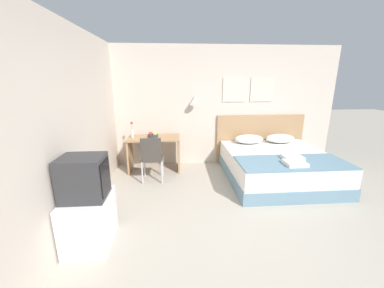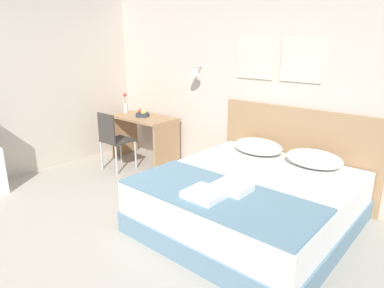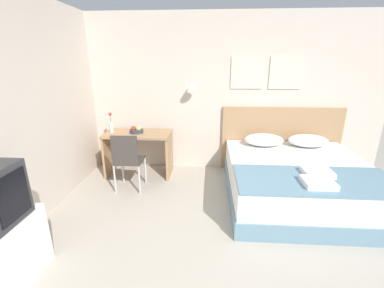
{
  "view_description": "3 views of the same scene",
  "coord_description": "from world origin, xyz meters",
  "px_view_note": "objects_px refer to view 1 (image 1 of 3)",
  "views": [
    {
      "loc": [
        -1.0,
        -2.42,
        1.95
      ],
      "look_at": [
        -0.66,
        2.08,
        0.69
      ],
      "focal_mm": 22.0,
      "sensor_mm": 36.0,
      "label": 1
    },
    {
      "loc": [
        2.71,
        -1.1,
        1.9
      ],
      "look_at": [
        0.06,
        1.96,
        0.69
      ],
      "focal_mm": 32.0,
      "sensor_mm": 36.0,
      "label": 2
    },
    {
      "loc": [
        -0.26,
        -1.58,
        1.89
      ],
      "look_at": [
        -0.49,
        1.92,
        0.75
      ],
      "focal_mm": 24.0,
      "sensor_mm": 36.0,
      "label": 3
    }
  ],
  "objects_px": {
    "throw_blanket": "(293,162)",
    "folded_towel_near_foot": "(292,157)",
    "headboard": "(260,139)",
    "television": "(84,178)",
    "pillow_right": "(280,138)",
    "flower_vase": "(132,132)",
    "desk": "(154,148)",
    "bed": "(277,166)",
    "pillow_left": "(249,139)",
    "fruit_bowl": "(153,135)",
    "folded_towel_mid_bed": "(295,163)",
    "tv_stand": "(89,221)",
    "desk_chair": "(152,156)"
  },
  "relations": [
    {
      "from": "throw_blanket",
      "to": "folded_towel_near_foot",
      "type": "relative_size",
      "value": 5.58
    },
    {
      "from": "headboard",
      "to": "television",
      "type": "distance_m",
      "value": 4.1
    },
    {
      "from": "pillow_right",
      "to": "flower_vase",
      "type": "bearing_deg",
      "value": -179.04
    },
    {
      "from": "pillow_right",
      "to": "desk",
      "type": "relative_size",
      "value": 0.58
    },
    {
      "from": "pillow_right",
      "to": "flower_vase",
      "type": "distance_m",
      "value": 3.26
    },
    {
      "from": "bed",
      "to": "pillow_left",
      "type": "distance_m",
      "value": 0.9
    },
    {
      "from": "fruit_bowl",
      "to": "television",
      "type": "relative_size",
      "value": 0.45
    },
    {
      "from": "headboard",
      "to": "folded_towel_mid_bed",
      "type": "height_order",
      "value": "headboard"
    },
    {
      "from": "pillow_left",
      "to": "tv_stand",
      "type": "distance_m",
      "value": 3.63
    },
    {
      "from": "desk",
      "to": "television",
      "type": "bearing_deg",
      "value": -104.11
    },
    {
      "from": "bed",
      "to": "fruit_bowl",
      "type": "distance_m",
      "value": 2.61
    },
    {
      "from": "pillow_left",
      "to": "headboard",
      "type": "bearing_deg",
      "value": 40.49
    },
    {
      "from": "pillow_left",
      "to": "folded_towel_mid_bed",
      "type": "distance_m",
      "value": 1.5
    },
    {
      "from": "desk",
      "to": "tv_stand",
      "type": "xyz_separation_m",
      "value": [
        -0.6,
        -2.37,
        -0.2
      ]
    },
    {
      "from": "headboard",
      "to": "television",
      "type": "height_order",
      "value": "headboard"
    },
    {
      "from": "bed",
      "to": "folded_towel_mid_bed",
      "type": "distance_m",
      "value": 0.8
    },
    {
      "from": "fruit_bowl",
      "to": "flower_vase",
      "type": "relative_size",
      "value": 0.66
    },
    {
      "from": "folded_towel_mid_bed",
      "to": "desk_chair",
      "type": "xyz_separation_m",
      "value": [
        -2.41,
        0.78,
        -0.08
      ]
    },
    {
      "from": "desk",
      "to": "desk_chair",
      "type": "bearing_deg",
      "value": -89.96
    },
    {
      "from": "pillow_left",
      "to": "television",
      "type": "xyz_separation_m",
      "value": [
        -2.69,
        -2.41,
        0.22
      ]
    },
    {
      "from": "flower_vase",
      "to": "pillow_right",
      "type": "bearing_deg",
      "value": 0.96
    },
    {
      "from": "headboard",
      "to": "pillow_right",
      "type": "bearing_deg",
      "value": -40.49
    },
    {
      "from": "folded_towel_near_foot",
      "to": "desk_chair",
      "type": "bearing_deg",
      "value": 168.72
    },
    {
      "from": "throw_blanket",
      "to": "folded_towel_near_foot",
      "type": "height_order",
      "value": "folded_towel_near_foot"
    },
    {
      "from": "desk_chair",
      "to": "flower_vase",
      "type": "bearing_deg",
      "value": 125.41
    },
    {
      "from": "desk",
      "to": "throw_blanket",
      "type": "bearing_deg",
      "value": -27.41
    },
    {
      "from": "bed",
      "to": "tv_stand",
      "type": "xyz_separation_m",
      "value": [
        -3.05,
        -1.68,
        0.04
      ]
    },
    {
      "from": "bed",
      "to": "folded_towel_mid_bed",
      "type": "height_order",
      "value": "folded_towel_mid_bed"
    },
    {
      "from": "folded_towel_near_foot",
      "to": "throw_blanket",
      "type": "bearing_deg",
      "value": -111.73
    },
    {
      "from": "desk",
      "to": "desk_chair",
      "type": "xyz_separation_m",
      "value": [
        0.0,
        -0.63,
        0.02
      ]
    },
    {
      "from": "television",
      "to": "tv_stand",
      "type": "bearing_deg",
      "value": 180.0
    },
    {
      "from": "tv_stand",
      "to": "desk",
      "type": "bearing_deg",
      "value": 75.82
    },
    {
      "from": "pillow_left",
      "to": "pillow_right",
      "type": "height_order",
      "value": "same"
    },
    {
      "from": "folded_towel_mid_bed",
      "to": "flower_vase",
      "type": "height_order",
      "value": "flower_vase"
    },
    {
      "from": "pillow_right",
      "to": "fruit_bowl",
      "type": "xyz_separation_m",
      "value": [
        -2.83,
        -0.05,
        0.14
      ]
    },
    {
      "from": "headboard",
      "to": "throw_blanket",
      "type": "distance_m",
      "value": 1.63
    },
    {
      "from": "headboard",
      "to": "folded_towel_mid_bed",
      "type": "relative_size",
      "value": 6.25
    },
    {
      "from": "folded_towel_near_foot",
      "to": "desk",
      "type": "bearing_deg",
      "value": 155.75
    },
    {
      "from": "desk_chair",
      "to": "flower_vase",
      "type": "xyz_separation_m",
      "value": [
        -0.44,
        0.62,
        0.34
      ]
    },
    {
      "from": "desk_chair",
      "to": "headboard",
      "type": "bearing_deg",
      "value": 21.88
    },
    {
      "from": "desk_chair",
      "to": "tv_stand",
      "type": "relative_size",
      "value": 1.41
    },
    {
      "from": "pillow_right",
      "to": "desk_chair",
      "type": "distance_m",
      "value": 2.89
    },
    {
      "from": "bed",
      "to": "flower_vase",
      "type": "bearing_deg",
      "value": 166.78
    },
    {
      "from": "flower_vase",
      "to": "folded_towel_near_foot",
      "type": "bearing_deg",
      "value": -20.86
    },
    {
      "from": "desk",
      "to": "television",
      "type": "height_order",
      "value": "television"
    },
    {
      "from": "throw_blanket",
      "to": "flower_vase",
      "type": "relative_size",
      "value": 5.51
    },
    {
      "from": "desk",
      "to": "fruit_bowl",
      "type": "distance_m",
      "value": 0.27
    },
    {
      "from": "fruit_bowl",
      "to": "tv_stand",
      "type": "distance_m",
      "value": 2.48
    },
    {
      "from": "folded_towel_near_foot",
      "to": "folded_towel_mid_bed",
      "type": "bearing_deg",
      "value": -109.44
    },
    {
      "from": "pillow_right",
      "to": "folded_towel_near_foot",
      "type": "bearing_deg",
      "value": -104.33
    }
  ]
}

